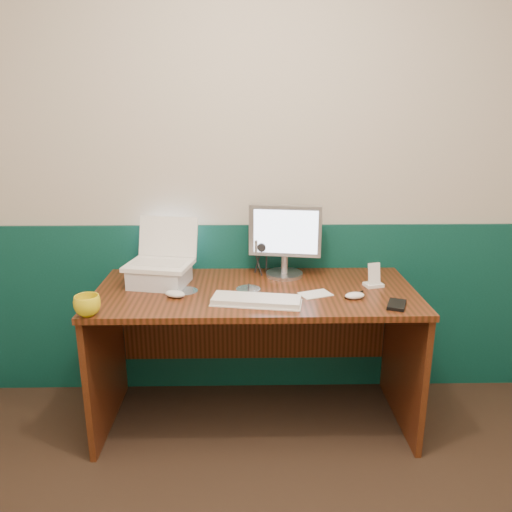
{
  "coord_description": "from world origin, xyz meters",
  "views": [
    {
      "loc": [
        -0.17,
        -0.97,
        1.62
      ],
      "look_at": [
        -0.13,
        1.23,
        0.97
      ],
      "focal_mm": 35.0,
      "sensor_mm": 36.0,
      "label": 1
    }
  ],
  "objects_px": {
    "laptop": "(158,242)",
    "keyboard": "(256,301)",
    "monitor": "(285,242)",
    "camcorder": "(261,254)",
    "desk": "(255,357)",
    "mug": "(87,305)"
  },
  "relations": [
    {
      "from": "desk",
      "to": "monitor",
      "type": "height_order",
      "value": "monitor"
    },
    {
      "from": "keyboard",
      "to": "camcorder",
      "type": "height_order",
      "value": "camcorder"
    },
    {
      "from": "monitor",
      "to": "mug",
      "type": "relative_size",
      "value": 3.29
    },
    {
      "from": "desk",
      "to": "keyboard",
      "type": "height_order",
      "value": "keyboard"
    },
    {
      "from": "laptop",
      "to": "keyboard",
      "type": "xyz_separation_m",
      "value": [
        0.49,
        -0.27,
        -0.22
      ]
    },
    {
      "from": "laptop",
      "to": "camcorder",
      "type": "relative_size",
      "value": 1.45
    },
    {
      "from": "desk",
      "to": "camcorder",
      "type": "xyz_separation_m",
      "value": [
        0.04,
        0.26,
        0.49
      ]
    },
    {
      "from": "monitor",
      "to": "camcorder",
      "type": "bearing_deg",
      "value": 171.8
    },
    {
      "from": "mug",
      "to": "desk",
      "type": "bearing_deg",
      "value": 22.64
    },
    {
      "from": "desk",
      "to": "mug",
      "type": "xyz_separation_m",
      "value": [
        -0.74,
        -0.31,
        0.42
      ]
    },
    {
      "from": "keyboard",
      "to": "mug",
      "type": "distance_m",
      "value": 0.75
    },
    {
      "from": "laptop",
      "to": "desk",
      "type": "bearing_deg",
      "value": 1.82
    },
    {
      "from": "monitor",
      "to": "camcorder",
      "type": "xyz_separation_m",
      "value": [
        -0.13,
        0.04,
        -0.08
      ]
    },
    {
      "from": "keyboard",
      "to": "desk",
      "type": "bearing_deg",
      "value": 99.87
    },
    {
      "from": "laptop",
      "to": "keyboard",
      "type": "bearing_deg",
      "value": -17.07
    },
    {
      "from": "desk",
      "to": "camcorder",
      "type": "bearing_deg",
      "value": 82.24
    },
    {
      "from": "camcorder",
      "to": "laptop",
      "type": "bearing_deg",
      "value": -160.71
    },
    {
      "from": "laptop",
      "to": "monitor",
      "type": "relative_size",
      "value": 0.83
    },
    {
      "from": "desk",
      "to": "laptop",
      "type": "relative_size",
      "value": 5.03
    },
    {
      "from": "mug",
      "to": "keyboard",
      "type": "bearing_deg",
      "value": 9.6
    },
    {
      "from": "laptop",
      "to": "monitor",
      "type": "bearing_deg",
      "value": 23.07
    },
    {
      "from": "monitor",
      "to": "mug",
      "type": "bearing_deg",
      "value": -140.17
    }
  ]
}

